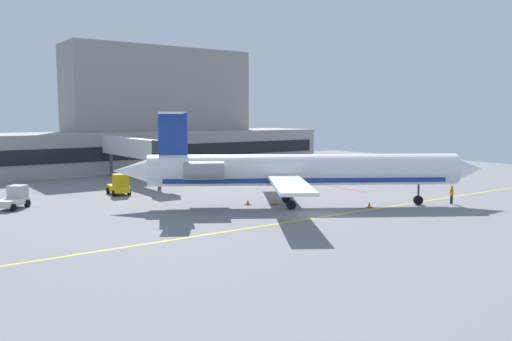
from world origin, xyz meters
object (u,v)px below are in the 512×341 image
(baggage_tug, at_px, (119,185))
(fuel_tank, at_px, (222,166))
(regional_jet, at_px, (298,170))
(marshaller, at_px, (452,194))
(pushback_tractor, at_px, (14,198))

(baggage_tug, xyz_separation_m, fuel_tank, (18.25, 7.89, 0.45))
(fuel_tank, bearing_deg, regional_jet, -105.52)
(regional_jet, bearing_deg, marshaller, -31.27)
(regional_jet, height_order, pushback_tractor, regional_jet)
(baggage_tug, bearing_deg, regional_jet, -55.68)
(marshaller, bearing_deg, pushback_tractor, 147.66)
(baggage_tug, distance_m, marshaller, 34.77)
(regional_jet, xyz_separation_m, baggage_tug, (-11.42, 16.72, -2.41))
(pushback_tractor, bearing_deg, baggage_tug, 10.97)
(regional_jet, distance_m, baggage_tug, 20.39)
(pushback_tractor, relative_size, fuel_tank, 0.51)
(regional_jet, distance_m, pushback_tractor, 26.91)
(regional_jet, bearing_deg, pushback_tractor, 147.04)
(baggage_tug, height_order, pushback_tractor, baggage_tug)
(regional_jet, relative_size, pushback_tractor, 8.97)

